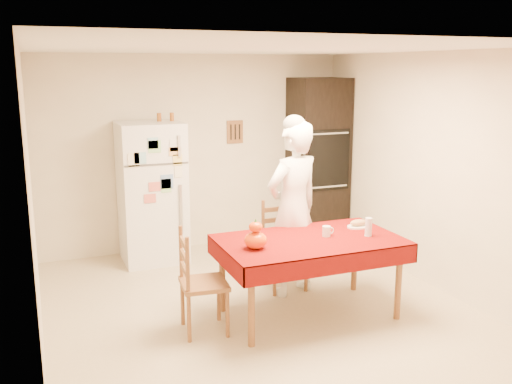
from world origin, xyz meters
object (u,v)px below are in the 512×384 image
oven_cabinet (318,160)px  wine_glass (368,227)px  chair_left (197,278)px  chair_far (282,241)px  pumpkin_lower (256,240)px  seated_woman (293,209)px  coffee_mug (326,231)px  bread_plate (358,226)px  refrigerator (152,192)px  dining_table (310,246)px

oven_cabinet → wine_glass: 2.43m
oven_cabinet → chair_left: (-2.33, -2.16, -0.59)m
chair_left → wine_glass: size_ratio=5.40×
chair_far → pumpkin_lower: bearing=-125.6°
chair_far → seated_woman: size_ratio=0.52×
coffee_mug → bread_plate: coffee_mug is taller
chair_left → refrigerator: bearing=4.3°
oven_cabinet → dining_table: (-1.24, -2.21, -0.41)m
chair_far → pumpkin_lower: size_ratio=4.67×
chair_left → bread_plate: size_ratio=3.96×
dining_table → seated_woman: bearing=80.6°
refrigerator → bread_plate: bearing=-49.9°
oven_cabinet → wine_glass: (-0.68, -2.32, -0.25)m
refrigerator → chair_far: refrigerator is taller
seated_woman → wine_glass: size_ratio=10.31×
coffee_mug → bread_plate: bearing=19.2°
dining_table → seated_woman: size_ratio=0.94×
chair_far → chair_left: (-1.16, -0.73, 0.00)m
dining_table → oven_cabinet: bearing=60.7°
oven_cabinet → bread_plate: (-0.61, -2.04, -0.33)m
oven_cabinet → seated_woman: oven_cabinet is taller
dining_table → pumpkin_lower: size_ratio=8.36×
pumpkin_lower → bread_plate: pumpkin_lower is taller
oven_cabinet → coffee_mug: 2.45m
refrigerator → chair_left: 2.14m
dining_table → wine_glass: 0.60m
refrigerator → pumpkin_lower: bearing=-78.3°
bread_plate → oven_cabinet: bearing=73.4°
pumpkin_lower → oven_cabinet: bearing=51.6°
refrigerator → bread_plate: refrigerator is taller
chair_far → wine_glass: (0.50, -0.89, 0.34)m
seated_woman → coffee_mug: 0.57m
oven_cabinet → chair_left: oven_cabinet is taller
seated_woman → bread_plate: bearing=126.1°
wine_glass → chair_far: bearing=119.1°
refrigerator → coffee_mug: 2.47m
bread_plate → chair_far: bearing=133.2°
bread_plate → wine_glass: bearing=-103.5°
oven_cabinet → wine_glass: bearing=-106.2°
chair_left → chair_far: bearing=-52.2°
refrigerator → seated_woman: 1.96m
chair_left → seated_woman: 1.36m
refrigerator → dining_table: (1.04, -2.16, -0.16)m
oven_cabinet → chair_far: (-1.17, -1.44, -0.59)m
pumpkin_lower → bread_plate: 1.24m
chair_far → bread_plate: size_ratio=3.96×
chair_left → wine_glass: bearing=-90.0°
coffee_mug → chair_far: bearing=98.7°
seated_woman → chair_far: bearing=-99.6°
pumpkin_lower → wine_glass: bearing=-1.8°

